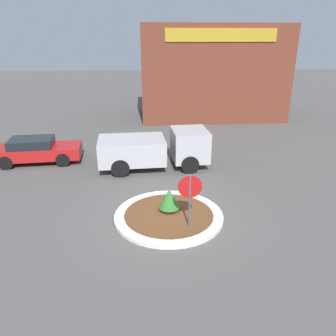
# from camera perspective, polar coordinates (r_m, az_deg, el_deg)

# --- Properties ---
(ground_plane) EXTENTS (120.00, 120.00, 0.00)m
(ground_plane) POSITION_cam_1_polar(r_m,az_deg,el_deg) (12.37, 0.13, -8.58)
(ground_plane) COLOR #514F4C
(traffic_island) EXTENTS (4.05, 4.05, 0.14)m
(traffic_island) POSITION_cam_1_polar(r_m,az_deg,el_deg) (12.33, 0.13, -8.30)
(traffic_island) COLOR silver
(traffic_island) RESTS_ON ground_plane
(stop_sign) EXTENTS (0.82, 0.07, 2.06)m
(stop_sign) POSITION_cam_1_polar(r_m,az_deg,el_deg) (11.02, 3.84, -4.24)
(stop_sign) COLOR #4C4C51
(stop_sign) RESTS_ON ground_plane
(island_shrub) EXTENTS (0.81, 0.81, 0.86)m
(island_shrub) POSITION_cam_1_polar(r_m,az_deg,el_deg) (12.34, 0.21, -5.33)
(island_shrub) COLOR brown
(island_shrub) RESTS_ON traffic_island
(utility_truck) EXTENTS (5.58, 2.51, 1.93)m
(utility_truck) POSITION_cam_1_polar(r_m,az_deg,el_deg) (16.61, -2.29, 3.45)
(utility_truck) COLOR #B2B2B7
(utility_truck) RESTS_ON ground_plane
(storefront_building) EXTENTS (11.32, 6.07, 7.22)m
(storefront_building) POSITION_cam_1_polar(r_m,az_deg,el_deg) (28.04, 7.49, 16.21)
(storefront_building) COLOR brown
(storefront_building) RESTS_ON ground_plane
(parked_sedan_red) EXTENTS (4.64, 2.12, 1.35)m
(parked_sedan_red) POSITION_cam_1_polar(r_m,az_deg,el_deg) (18.73, -22.00, 2.93)
(parked_sedan_red) COLOR #B21919
(parked_sedan_red) RESTS_ON ground_plane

